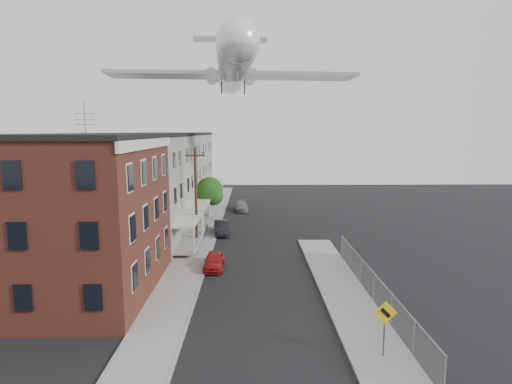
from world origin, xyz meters
The scene contains 19 objects.
ground centered at (0.00, 0.00, 0.00)m, with size 120.00×120.00×0.00m, color black.
sidewalk_left centered at (-5.50, 24.00, 0.06)m, with size 3.00×62.00×0.12m, color gray.
sidewalk_right centered at (5.50, 6.00, 0.06)m, with size 3.00×26.00×0.12m, color gray.
curb_left centered at (-4.05, 24.00, 0.07)m, with size 0.15×62.00×0.14m, color gray.
curb_right centered at (4.05, 6.00, 0.07)m, with size 0.15×26.00×0.14m, color gray.
corner_building centered at (-12.00, 7.00, 5.16)m, with size 10.31×12.30×12.15m.
row_house_a centered at (-11.96, 16.50, 5.13)m, with size 11.98×7.00×10.30m.
row_house_b centered at (-11.96, 23.50, 5.13)m, with size 11.98×7.00×10.30m.
row_house_c centered at (-11.96, 30.50, 5.13)m, with size 11.98×7.00×10.30m.
row_house_d centered at (-11.96, 37.50, 5.13)m, with size 11.98×7.00×10.30m.
row_house_e centered at (-11.96, 44.50, 5.13)m, with size 11.98×7.00×10.30m.
chainlink_fence centered at (7.00, 5.00, 1.00)m, with size 0.06×18.06×1.90m.
warning_sign centered at (5.60, -1.03, 1.88)m, with size 1.10×0.11×2.80m.
utility_pole centered at (-5.60, 18.00, 4.67)m, with size 1.80×0.26×9.00m.
street_tree centered at (-5.27, 27.92, 3.45)m, with size 3.22×3.20×5.20m.
car_near centered at (-3.40, 11.38, 0.62)m, with size 1.47×3.66×1.25m, color #A51518.
car_mid centered at (-3.60, 21.81, 0.68)m, with size 1.43×4.11×1.36m, color black.
car_far centered at (-1.80, 33.96, 0.59)m, with size 1.66×4.07×1.18m, color slate.
airplane centered at (-2.27, 22.04, 16.58)m, with size 22.93×26.17×7.57m.
Camera 1 is at (-0.55, -18.17, 10.47)m, focal length 28.00 mm.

